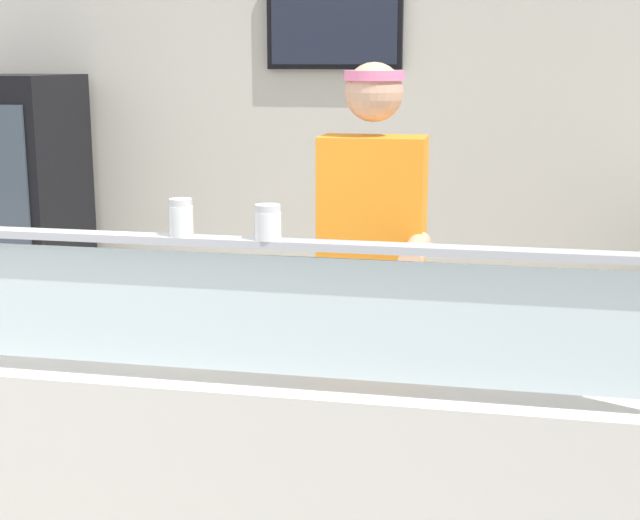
{
  "coord_description": "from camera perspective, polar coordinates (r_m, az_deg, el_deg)",
  "views": [
    {
      "loc": [
        1.7,
        -2.08,
        1.77
      ],
      "look_at": [
        1.18,
        0.44,
        1.21
      ],
      "focal_mm": 51.43,
      "sensor_mm": 36.0,
      "label": 1
    }
  ],
  "objects": [
    {
      "name": "shop_rear_unit",
      "position": [
        4.85,
        4.45,
        7.48
      ],
      "size": [
        6.58,
        0.13,
        2.7
      ],
      "color": "beige",
      "rests_on": "ground"
    },
    {
      "name": "pepper_flake_shaker",
      "position": [
        2.25,
        -3.27,
        2.23
      ],
      "size": [
        0.07,
        0.07,
        0.09
      ],
      "color": "white",
      "rests_on": "sneeze_guard"
    },
    {
      "name": "drink_fridge",
      "position": [
        5.15,
        -18.73,
        1.4
      ],
      "size": [
        0.69,
        0.63,
        1.69
      ],
      "color": "black",
      "rests_on": "ground"
    },
    {
      "name": "pizza_tray",
      "position": [
        2.71,
        2.2,
        -4.82
      ],
      "size": [
        0.41,
        0.41,
        0.04
      ],
      "color": "#9EA0A8",
      "rests_on": "serving_counter"
    },
    {
      "name": "sneeze_guard",
      "position": [
        2.29,
        -4.04,
        -2.0
      ],
      "size": [
        2.01,
        0.06,
        0.39
      ],
      "color": "#B2B5BC",
      "rests_on": "serving_counter"
    },
    {
      "name": "worker_figure",
      "position": [
        3.38,
        3.3,
        -0.7
      ],
      "size": [
        0.41,
        0.5,
        1.76
      ],
      "color": "#23232D",
      "rests_on": "ground"
    },
    {
      "name": "parmesan_shaker",
      "position": [
        2.31,
        -8.64,
        2.49
      ],
      "size": [
        0.06,
        0.06,
        0.09
      ],
      "color": "white",
      "rests_on": "sneeze_guard"
    },
    {
      "name": "serving_counter",
      "position": [
        2.86,
        -1.93,
        -14.56
      ],
      "size": [
        2.18,
        0.8,
        0.95
      ],
      "primitive_type": "cube",
      "color": "silver",
      "rests_on": "ground"
    },
    {
      "name": "pizza_server",
      "position": [
        2.69,
        2.15,
        -4.49
      ],
      "size": [
        0.08,
        0.28,
        0.01
      ],
      "primitive_type": "cube",
      "rotation": [
        0.0,
        0.0,
        0.01
      ],
      "color": "#ADAFB7",
      "rests_on": "pizza_tray"
    }
  ]
}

